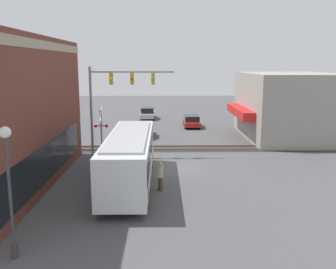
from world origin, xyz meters
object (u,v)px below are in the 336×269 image
at_px(pedestrian_at_crossing, 115,143).
at_px(parked_car_silver, 148,114).
at_px(crossing_signal, 101,126).
at_px(streetlamp, 9,182).
at_px(parked_car_black, 143,130).
at_px(city_bus, 130,156).
at_px(pedestrian_near_bus, 160,176).
at_px(parked_car_red, 192,121).

bearing_deg(pedestrian_at_crossing, parked_car_silver, -5.66).
bearing_deg(crossing_signal, streetlamp, 177.82).
xyz_separation_m(streetlamp, parked_car_black, (24.09, -3.67, -2.36)).
xyz_separation_m(streetlamp, parked_car_silver, (36.43, -3.67, -2.33)).
bearing_deg(streetlamp, crossing_signal, -2.18).
relative_size(crossing_signal, parked_car_black, 0.89).
height_order(city_bus, pedestrian_near_bus, city_bus).
distance_m(city_bus, parked_car_silver, 27.63).
distance_m(parked_car_black, parked_car_red, 7.97).
xyz_separation_m(city_bus, parked_car_silver, (27.61, -0.00, -1.05)).
bearing_deg(crossing_signal, city_bus, -159.54).
relative_size(streetlamp, parked_car_silver, 1.16).
height_order(parked_car_black, pedestrian_near_bus, pedestrian_near_bus).
height_order(parked_car_silver, pedestrian_near_bus, pedestrian_near_bus).
height_order(city_bus, parked_car_black, city_bus).
bearing_deg(parked_car_black, pedestrian_near_bus, -173.55).
relative_size(parked_car_black, parked_car_silver, 0.97).
bearing_deg(pedestrian_at_crossing, parked_car_red, -29.16).
distance_m(city_bus, parked_car_red, 21.83).
bearing_deg(pedestrian_near_bus, streetlamp, 143.97).
distance_m(city_bus, crossing_signal, 8.68).
xyz_separation_m(parked_car_black, pedestrian_near_bus, (-16.48, -1.86, 0.19)).
bearing_deg(parked_car_black, streetlamp, 171.33).
bearing_deg(pedestrian_at_crossing, city_bus, -166.26).
height_order(city_bus, pedestrian_at_crossing, city_bus).
xyz_separation_m(city_bus, pedestrian_at_crossing, (7.96, 1.95, -0.83)).
bearing_deg(pedestrian_near_bus, crossing_signal, 27.66).
relative_size(parked_car_black, pedestrian_at_crossing, 2.36).
xyz_separation_m(parked_car_black, pedestrian_at_crossing, (-7.30, 1.95, 0.25)).
xyz_separation_m(city_bus, pedestrian_near_bus, (-1.21, -1.86, -0.89)).
relative_size(parked_car_red, parked_car_silver, 1.07).
height_order(crossing_signal, parked_car_black, crossing_signal).
xyz_separation_m(parked_car_silver, pedestrian_near_bus, (-28.82, -1.86, 0.16)).
distance_m(pedestrian_near_bus, pedestrian_at_crossing, 9.94).
xyz_separation_m(crossing_signal, streetlamp, (-16.94, 0.64, 0.75)).
relative_size(parked_car_silver, pedestrian_near_bus, 2.58).
bearing_deg(streetlamp, parked_car_silver, -5.76).
xyz_separation_m(streetlamp, pedestrian_at_crossing, (16.78, -1.73, -2.12)).
bearing_deg(parked_car_silver, pedestrian_near_bus, -176.30).
height_order(city_bus, streetlamp, streetlamp).
xyz_separation_m(parked_car_black, parked_car_red, (5.86, -5.40, -0.04)).
bearing_deg(parked_car_red, parked_car_black, 137.34).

